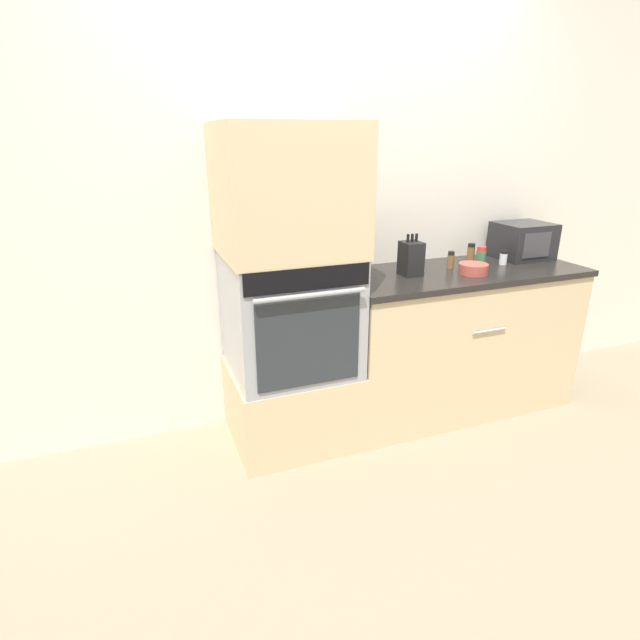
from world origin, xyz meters
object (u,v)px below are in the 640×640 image
(condiment_jar_mid, at_px, (481,256))
(condiment_jar_back, at_px, (471,252))
(condiment_jar_far, at_px, (503,258))
(bowl, at_px, (473,269))
(condiment_jar_near, at_px, (451,260))
(wall_oven, at_px, (290,313))
(knife_block, at_px, (411,258))
(microwave, at_px, (523,241))

(condiment_jar_mid, bearing_deg, condiment_jar_back, 72.81)
(condiment_jar_far, bearing_deg, bowl, -159.20)
(condiment_jar_near, distance_m, condiment_jar_mid, 0.20)
(wall_oven, relative_size, condiment_jar_near, 6.30)
(knife_block, distance_m, condiment_jar_mid, 0.52)
(condiment_jar_mid, bearing_deg, microwave, 11.69)
(bowl, xyz_separation_m, condiment_jar_far, (0.31, 0.12, 0.01))
(wall_oven, xyz_separation_m, microwave, (1.61, 0.12, 0.25))
(bowl, relative_size, condiment_jar_mid, 1.41)
(wall_oven, distance_m, knife_block, 0.76)
(bowl, bearing_deg, microwave, 22.23)
(wall_oven, bearing_deg, condiment_jar_far, 0.63)
(condiment_jar_near, height_order, condiment_jar_mid, condiment_jar_mid)
(microwave, relative_size, condiment_jar_mid, 2.81)
(wall_oven, bearing_deg, condiment_jar_mid, 1.79)
(knife_block, distance_m, condiment_jar_far, 0.67)
(condiment_jar_near, distance_m, condiment_jar_back, 0.29)
(knife_block, distance_m, condiment_jar_back, 0.60)
(bowl, bearing_deg, condiment_jar_mid, 41.52)
(wall_oven, height_order, microwave, microwave)
(condiment_jar_near, bearing_deg, condiment_jar_far, -6.61)
(knife_block, height_order, condiment_jar_back, knife_block)
(wall_oven, relative_size, condiment_jar_mid, 5.43)
(condiment_jar_near, xyz_separation_m, condiment_jar_far, (0.35, -0.04, -0.01))
(bowl, distance_m, condiment_jar_far, 0.33)
(microwave, xyz_separation_m, knife_block, (-0.89, -0.12, -0.02))
(knife_block, bearing_deg, wall_oven, -180.00)
(microwave, height_order, condiment_jar_far, microwave)
(condiment_jar_back, bearing_deg, condiment_jar_mid, -107.19)
(microwave, height_order, condiment_jar_back, microwave)
(wall_oven, distance_m, bowl, 1.09)
(wall_oven, distance_m, condiment_jar_mid, 1.25)
(wall_oven, distance_m, condiment_jar_back, 1.31)
(condiment_jar_near, height_order, condiment_jar_far, condiment_jar_near)
(knife_block, height_order, condiment_jar_near, knife_block)
(microwave, relative_size, bowl, 1.99)
(microwave, bearing_deg, condiment_jar_back, 165.26)
(bowl, xyz_separation_m, condiment_jar_back, (0.21, 0.31, 0.02))
(microwave, bearing_deg, condiment_jar_far, -155.84)
(condiment_jar_back, bearing_deg, knife_block, -160.25)
(wall_oven, xyz_separation_m, bowl, (1.07, -0.10, 0.17))
(condiment_jar_far, xyz_separation_m, condiment_jar_back, (-0.10, 0.19, 0.01))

